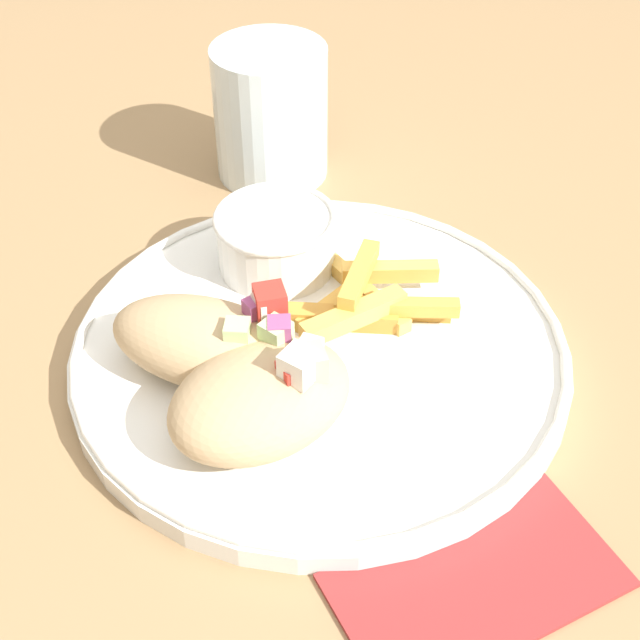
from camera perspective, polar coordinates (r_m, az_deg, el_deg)
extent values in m
cube|color=#9E7A51|center=(0.60, 2.05, -1.23)|extent=(1.58, 1.58, 0.04)
cylinder|color=#9E7A51|center=(1.64, 10.50, 12.95)|extent=(0.06, 0.06, 0.70)
cube|color=maroon|center=(0.46, 9.97, -16.10)|extent=(0.14, 0.08, 0.00)
cylinder|color=white|center=(0.55, 0.00, -2.09)|extent=(0.31, 0.31, 0.01)
torus|color=white|center=(0.55, 0.00, -1.41)|extent=(0.30, 0.30, 0.01)
ellipsoid|color=tan|center=(0.48, -3.85, -5.06)|extent=(0.11, 0.09, 0.05)
cube|color=#B7D693|center=(0.47, -0.68, -2.79)|extent=(0.02, 0.02, 0.02)
cube|color=red|center=(0.47, -1.77, -3.41)|extent=(0.01, 0.01, 0.01)
cube|color=white|center=(0.46, -1.35, -2.94)|extent=(0.02, 0.02, 0.02)
cube|color=silver|center=(0.48, -0.65, -1.93)|extent=(0.02, 0.02, 0.01)
cube|color=#A34C84|center=(0.49, -2.61, -0.65)|extent=(0.02, 0.02, 0.01)
cube|color=#B7D693|center=(0.49, -2.84, -0.85)|extent=(0.02, 0.02, 0.01)
ellipsoid|color=tan|center=(0.52, -7.30, -1.46)|extent=(0.12, 0.13, 0.04)
cube|color=#A34C84|center=(0.50, -4.24, 0.77)|extent=(0.01, 0.01, 0.01)
cube|color=silver|center=(0.50, -3.32, 0.84)|extent=(0.02, 0.02, 0.01)
cube|color=red|center=(0.50, -3.22, 1.19)|extent=(0.02, 0.02, 0.02)
cube|color=#B7D693|center=(0.49, -5.31, -0.83)|extent=(0.02, 0.02, 0.01)
cube|color=gold|center=(0.57, 0.88, 1.03)|extent=(0.06, 0.03, 0.01)
cube|color=gold|center=(0.57, 5.38, 0.68)|extent=(0.06, 0.04, 0.01)
cube|color=#E5B251|center=(0.58, 2.79, 1.91)|extent=(0.02, 0.08, 0.01)
cube|color=gold|center=(0.56, 0.64, 0.17)|extent=(0.08, 0.06, 0.01)
cube|color=#E5B251|center=(0.58, 4.51, 3.11)|extent=(0.06, 0.04, 0.01)
cube|color=#E5B251|center=(0.54, 2.18, 0.28)|extent=(0.07, 0.01, 0.01)
cube|color=gold|center=(0.55, 2.38, 2.85)|extent=(0.05, 0.05, 0.01)
cube|color=gold|center=(0.55, 4.92, 0.84)|extent=(0.07, 0.05, 0.01)
cylinder|color=white|center=(0.60, -2.82, 5.04)|extent=(0.08, 0.08, 0.04)
cylinder|color=beige|center=(0.59, -2.87, 6.31)|extent=(0.06, 0.06, 0.01)
torus|color=white|center=(0.58, -2.88, 6.55)|extent=(0.08, 0.08, 0.00)
cylinder|color=silver|center=(0.70, -3.17, 13.11)|extent=(0.09, 0.09, 0.10)
cylinder|color=silver|center=(0.71, -3.12, 12.01)|extent=(0.08, 0.08, 0.06)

